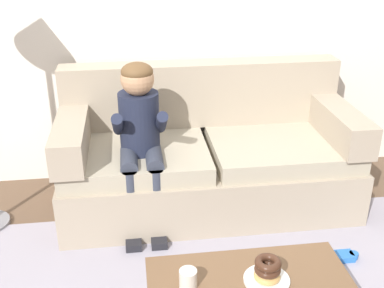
{
  "coord_description": "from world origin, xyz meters",
  "views": [
    {
      "loc": [
        -0.45,
        -2.17,
        1.87
      ],
      "look_at": [
        -0.09,
        0.45,
        0.65
      ],
      "focal_mm": 44.75,
      "sensor_mm": 36.0,
      "label": 1
    }
  ],
  "objects_px": {
    "donut": "(267,276)",
    "toy_controller": "(340,257)",
    "couch": "(207,158)",
    "mug": "(188,279)",
    "person_child": "(140,131)"
  },
  "relations": [
    {
      "from": "donut",
      "to": "toy_controller",
      "type": "relative_size",
      "value": 0.53
    },
    {
      "from": "couch",
      "to": "mug",
      "type": "height_order",
      "value": "couch"
    },
    {
      "from": "donut",
      "to": "toy_controller",
      "type": "xyz_separation_m",
      "value": [
        0.65,
        0.56,
        -0.41
      ]
    },
    {
      "from": "couch",
      "to": "donut",
      "type": "xyz_separation_m",
      "value": [
        0.05,
        -1.37,
        0.08
      ]
    },
    {
      "from": "mug",
      "to": "toy_controller",
      "type": "xyz_separation_m",
      "value": [
        1.0,
        0.55,
        -0.42
      ]
    },
    {
      "from": "couch",
      "to": "mug",
      "type": "relative_size",
      "value": 22.49
    },
    {
      "from": "donut",
      "to": "mug",
      "type": "xyz_separation_m",
      "value": [
        -0.36,
        0.01,
        0.01
      ]
    },
    {
      "from": "couch",
      "to": "person_child",
      "type": "bearing_deg",
      "value": -155.93
    },
    {
      "from": "couch",
      "to": "person_child",
      "type": "distance_m",
      "value": 0.61
    },
    {
      "from": "couch",
      "to": "mug",
      "type": "xyz_separation_m",
      "value": [
        -0.31,
        -1.36,
        0.1
      ]
    },
    {
      "from": "mug",
      "to": "toy_controller",
      "type": "relative_size",
      "value": 0.4
    },
    {
      "from": "donut",
      "to": "mug",
      "type": "bearing_deg",
      "value": 178.31
    },
    {
      "from": "donut",
      "to": "mug",
      "type": "distance_m",
      "value": 0.36
    },
    {
      "from": "couch",
      "to": "toy_controller",
      "type": "xyz_separation_m",
      "value": [
        0.69,
        -0.81,
        -0.32
      ]
    },
    {
      "from": "couch",
      "to": "mug",
      "type": "bearing_deg",
      "value": -102.8
    }
  ]
}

